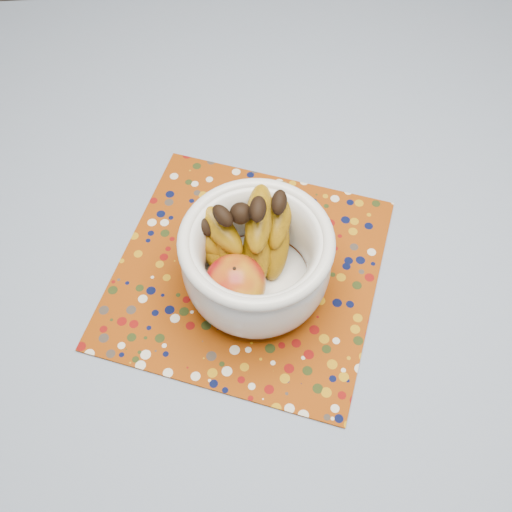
# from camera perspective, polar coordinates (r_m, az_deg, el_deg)

# --- Properties ---
(table) EXTENTS (1.20, 1.20, 0.75)m
(table) POSITION_cam_1_polar(r_m,az_deg,el_deg) (1.09, 3.56, 0.50)
(table) COLOR brown
(table) RESTS_ON ground
(tablecloth) EXTENTS (1.32, 1.32, 0.01)m
(tablecloth) POSITION_cam_1_polar(r_m,az_deg,el_deg) (1.02, 3.80, 3.02)
(tablecloth) COLOR slate
(tablecloth) RESTS_ON table
(placemat) EXTENTS (0.52, 0.52, 0.00)m
(placemat) POSITION_cam_1_polar(r_m,az_deg,el_deg) (0.96, -0.85, -1.49)
(placemat) COLOR #7D3206
(placemat) RESTS_ON tablecloth
(fruit_bowl) EXTENTS (0.25, 0.23, 0.18)m
(fruit_bowl) POSITION_cam_1_polar(r_m,az_deg,el_deg) (0.88, -0.56, 0.26)
(fruit_bowl) COLOR silver
(fruit_bowl) RESTS_ON placemat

